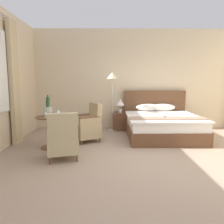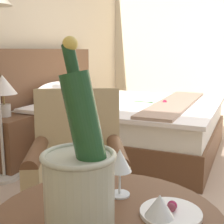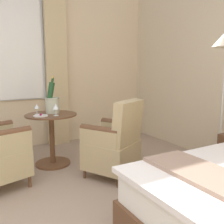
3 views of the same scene
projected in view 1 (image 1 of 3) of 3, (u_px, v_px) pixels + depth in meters
The scene contains 13 objects.
ground_plane at pixel (147, 159), 4.19m from camera, with size 7.57×7.57×0.00m, color tan.
wall_headboard_side at pixel (132, 80), 6.87m from camera, with size 6.19×0.12×3.07m.
bed at pixel (161, 124), 5.90m from camera, with size 1.91×2.13×1.19m.
nightstand at pixel (120, 121), 6.69m from camera, with size 0.47×0.48×0.53m.
bedside_lamp at pixel (120, 103), 6.62m from camera, with size 0.27×0.27×0.41m.
floor_lamp_brass at pixel (112, 82), 6.36m from camera, with size 0.33×0.33×1.74m.
side_table_round at pixel (52, 130), 4.83m from camera, with size 0.68×0.68×0.71m.
champagne_bucket at pixel (48, 110), 4.81m from camera, with size 0.20×0.20×0.50m.
wine_glass_near_bucket at pixel (46, 113), 4.61m from camera, with size 0.07×0.07×0.14m.
wine_glass_near_edge at pixel (58, 111), 4.80m from camera, with size 0.08×0.08×0.16m.
snack_plate at pixel (54, 117), 4.63m from camera, with size 0.18×0.18×0.04m.
armchair_by_window at pixel (89, 125), 5.37m from camera, with size 0.76×0.74×0.95m.
armchair_facing_bed at pixel (62, 138), 4.08m from camera, with size 0.69×0.70×0.92m.
Camera 1 is at (-0.71, -4.02, 1.46)m, focal length 35.00 mm.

